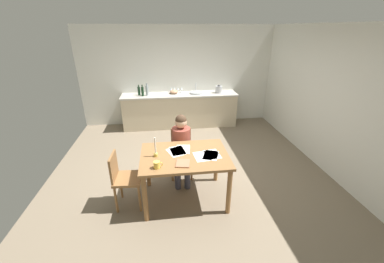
{
  "coord_description": "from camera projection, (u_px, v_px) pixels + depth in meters",
  "views": [
    {
      "loc": [
        -0.45,
        -3.9,
        2.52
      ],
      "look_at": [
        0.03,
        -0.14,
        0.85
      ],
      "focal_mm": 22.13,
      "sensor_mm": 36.0,
      "label": 1
    }
  ],
  "objects": [
    {
      "name": "wall_right",
      "position": [
        328.0,
        99.0,
        4.39
      ],
      "size": [
        0.12,
        5.2,
        2.6
      ],
      "primitive_type": "cube",
      "color": "silver",
      "rests_on": "ground"
    },
    {
      "name": "dining_table",
      "position": [
        185.0,
        161.0,
        3.55
      ],
      "size": [
        1.3,
        0.95,
        0.79
      ],
      "color": "olive",
      "rests_on": "ground"
    },
    {
      "name": "kitchen_counter",
      "position": [
        180.0,
        110.0,
        6.46
      ],
      "size": [
        3.06,
        0.64,
        0.9
      ],
      "color": "beige",
      "rests_on": "ground"
    },
    {
      "name": "sink_unit",
      "position": [
        197.0,
        93.0,
        6.33
      ],
      "size": [
        0.36,
        0.36,
        0.24
      ],
      "color": "#B2B7BC",
      "rests_on": "kitchen_counter"
    },
    {
      "name": "chair_at_table",
      "position": [
        181.0,
        150.0,
        4.28
      ],
      "size": [
        0.42,
        0.42,
        0.86
      ],
      "color": "olive",
      "rests_on": "ground"
    },
    {
      "name": "mixing_bowl",
      "position": [
        174.0,
        92.0,
        6.3
      ],
      "size": [
        0.22,
        0.22,
        0.1
      ],
      "primitive_type": "ellipsoid",
      "color": "tan",
      "rests_on": "kitchen_counter"
    },
    {
      "name": "paper_notice",
      "position": [
        212.0,
        154.0,
        3.53
      ],
      "size": [
        0.24,
        0.32,
        0.0
      ],
      "primitive_type": "cube",
      "rotation": [
        0.0,
        0.0,
        0.12
      ],
      "color": "white",
      "rests_on": "dining_table"
    },
    {
      "name": "chair_side_empty",
      "position": [
        124.0,
        177.0,
        3.49
      ],
      "size": [
        0.42,
        0.42,
        0.88
      ],
      "color": "olive",
      "rests_on": "ground"
    },
    {
      "name": "paper_letter",
      "position": [
        178.0,
        151.0,
        3.63
      ],
      "size": [
        0.26,
        0.33,
        0.0
      ],
      "primitive_type": "cube",
      "rotation": [
        0.0,
        0.0,
        0.19
      ],
      "color": "white",
      "rests_on": "dining_table"
    },
    {
      "name": "paper_bill",
      "position": [
        183.0,
        149.0,
        3.67
      ],
      "size": [
        0.25,
        0.32,
        0.0
      ],
      "primitive_type": "cube",
      "rotation": [
        0.0,
        0.0,
        -0.14
      ],
      "color": "white",
      "rests_on": "dining_table"
    },
    {
      "name": "candlestick",
      "position": [
        156.0,
        151.0,
        3.44
      ],
      "size": [
        0.06,
        0.06,
        0.3
      ],
      "color": "gold",
      "rests_on": "dining_table"
    },
    {
      "name": "wine_glass_near_sink",
      "position": [
        181.0,
        89.0,
        6.38
      ],
      "size": [
        0.07,
        0.07,
        0.15
      ],
      "color": "silver",
      "rests_on": "kitchen_counter"
    },
    {
      "name": "bottle_vinegar",
      "position": [
        143.0,
        91.0,
        6.05
      ],
      "size": [
        0.06,
        0.06,
        0.29
      ],
      "color": "black",
      "rests_on": "kitchen_counter"
    },
    {
      "name": "person_seated",
      "position": [
        181.0,
        144.0,
        4.07
      ],
      "size": [
        0.34,
        0.6,
        1.19
      ],
      "color": "brown",
      "rests_on": "ground"
    },
    {
      "name": "bottle_wine_red",
      "position": [
        147.0,
        90.0,
        6.1
      ],
      "size": [
        0.07,
        0.07,
        0.32
      ],
      "color": "#8C999E",
      "rests_on": "kitchen_counter"
    },
    {
      "name": "ground_plane",
      "position": [
        190.0,
        169.0,
        4.62
      ],
      "size": [
        5.2,
        5.2,
        0.04
      ],
      "primitive_type": "cube",
      "color": "#7A6B56"
    },
    {
      "name": "paper_receipt",
      "position": [
        211.0,
        155.0,
        3.5
      ],
      "size": [
        0.3,
        0.35,
        0.0
      ],
      "primitive_type": "cube",
      "rotation": [
        0.0,
        0.0,
        -0.36
      ],
      "color": "white",
      "rests_on": "dining_table"
    },
    {
      "name": "book_magazine",
      "position": [
        183.0,
        163.0,
        3.28
      ],
      "size": [
        0.22,
        0.25,
        0.02
      ],
      "primitive_type": "cube",
      "rotation": [
        0.0,
        0.0,
        -0.17
      ],
      "color": "#AB6D4D",
      "rests_on": "dining_table"
    },
    {
      "name": "wall_back",
      "position": [
        178.0,
        76.0,
        6.45
      ],
      "size": [
        5.2,
        0.12,
        2.6
      ],
      "primitive_type": "cube",
      "color": "silver",
      "rests_on": "ground"
    },
    {
      "name": "stovetop_kettle",
      "position": [
        219.0,
        89.0,
        6.36
      ],
      "size": [
        0.18,
        0.18,
        0.22
      ],
      "color": "#B7BABF",
      "rests_on": "kitchen_counter"
    },
    {
      "name": "coffee_mug",
      "position": [
        157.0,
        165.0,
        3.16
      ],
      "size": [
        0.13,
        0.09,
        0.1
      ],
      "color": "#F2CC4C",
      "rests_on": "dining_table"
    },
    {
      "name": "wine_glass_by_kettle",
      "position": [
        178.0,
        89.0,
        6.37
      ],
      "size": [
        0.07,
        0.07,
        0.15
      ],
      "color": "silver",
      "rests_on": "kitchen_counter"
    },
    {
      "name": "paper_flyer",
      "position": [
        176.0,
        152.0,
        3.59
      ],
      "size": [
        0.3,
        0.35,
        0.0
      ],
      "primitive_type": "cube",
      "rotation": [
        0.0,
        0.0,
        0.37
      ],
      "color": "white",
      "rests_on": "dining_table"
    },
    {
      "name": "bottle_oil",
      "position": [
        139.0,
        91.0,
        6.13
      ],
      "size": [
        0.07,
        0.07,
        0.27
      ],
      "color": "black",
      "rests_on": "kitchen_counter"
    },
    {
      "name": "wine_glass_back_left",
      "position": [
        174.0,
        89.0,
        6.36
      ],
      "size": [
        0.07,
        0.07,
        0.15
      ],
      "color": "silver",
      "rests_on": "kitchen_counter"
    },
    {
      "name": "paper_envelope",
      "position": [
        202.0,
        156.0,
        3.47
      ],
      "size": [
        0.24,
        0.32,
        0.0
      ],
      "primitive_type": "cube",
      "rotation": [
        0.0,
        0.0,
        0.12
      ],
      "color": "white",
      "rests_on": "dining_table"
    },
    {
      "name": "wine_glass_back_right",
      "position": [
        171.0,
        89.0,
        6.35
      ],
      "size": [
        0.07,
        0.07,
        0.15
      ],
      "color": "silver",
      "rests_on": "kitchen_counter"
    }
  ]
}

